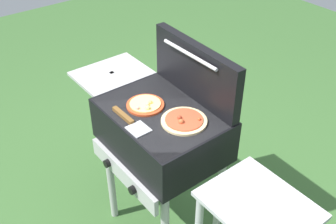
{
  "coord_description": "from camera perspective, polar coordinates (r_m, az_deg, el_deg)",
  "views": [
    {
      "loc": [
        1.31,
        -0.98,
        2.07
      ],
      "look_at": [
        0.05,
        0.0,
        0.92
      ],
      "focal_mm": 42.89,
      "sensor_mm": 36.0,
      "label": 1
    }
  ],
  "objects": [
    {
      "name": "grill",
      "position": [
        2.1,
        -1.17,
        -2.86
      ],
      "size": [
        0.96,
        0.53,
        0.9
      ],
      "color": "black",
      "rests_on": "ground_plane"
    },
    {
      "name": "grill_lid_open",
      "position": [
        2.04,
        3.92,
        5.82
      ],
      "size": [
        0.63,
        0.09,
        0.3
      ],
      "color": "black",
      "rests_on": "grill"
    },
    {
      "name": "pizza_cheese",
      "position": [
        2.03,
        -3.23,
        1.03
      ],
      "size": [
        0.19,
        0.19,
        0.04
      ],
      "color": "#C64723",
      "rests_on": "grill"
    },
    {
      "name": "pizza_pepperoni",
      "position": [
        1.93,
        2.29,
        -1.22
      ],
      "size": [
        0.22,
        0.22,
        0.04
      ],
      "color": "beige",
      "rests_on": "grill"
    },
    {
      "name": "spatula",
      "position": [
        1.93,
        -5.52,
        -1.26
      ],
      "size": [
        0.26,
        0.09,
        0.02
      ],
      "color": "#B7BABF",
      "rests_on": "grill"
    }
  ]
}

